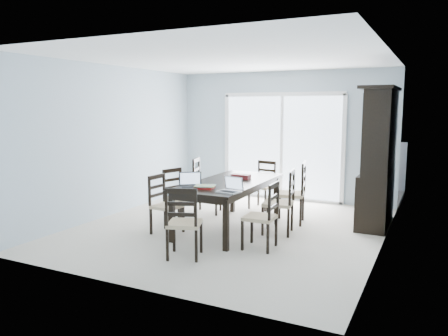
{
  "coord_description": "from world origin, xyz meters",
  "views": [
    {
      "loc": [
        2.86,
        -6.01,
        1.9
      ],
      "look_at": [
        -0.1,
        0.0,
        0.95
      ],
      "focal_mm": 35.0,
      "sensor_mm": 36.0,
      "label": 1
    }
  ],
  "objects": [
    {
      "name": "wall_right",
      "position": [
        2.25,
        0.0,
        1.3
      ],
      "size": [
        0.02,
        5.0,
        2.6
      ],
      "primitive_type": "cube",
      "color": "#A4B8C4",
      "rests_on": "floor"
    },
    {
      "name": "game_box",
      "position": [
        0.07,
        0.27,
        0.79
      ],
      "size": [
        0.3,
        0.16,
        0.07
      ],
      "primitive_type": "cube",
      "rotation": [
        0.0,
        0.0,
        0.03
      ],
      "color": "#521019",
      "rests_on": "dining_table"
    },
    {
      "name": "floor",
      "position": [
        0.0,
        0.0,
        0.0
      ],
      "size": [
        5.0,
        5.0,
        0.0
      ],
      "primitive_type": "plane",
      "color": "beige",
      "rests_on": "ground"
    },
    {
      "name": "cell_phone",
      "position": [
        -0.11,
        -0.78,
        0.76
      ],
      "size": [
        0.12,
        0.06,
        0.01
      ],
      "primitive_type": "cube",
      "rotation": [
        0.0,
        0.0,
        0.14
      ],
      "color": "black",
      "rests_on": "dining_table"
    },
    {
      "name": "chair_right_mid",
      "position": [
        0.85,
        0.1,
        0.59
      ],
      "size": [
        0.49,
        0.48,
        1.12
      ],
      "rotation": [
        0.0,
        0.0,
        1.73
      ],
      "color": "black",
      "rests_on": "floor"
    },
    {
      "name": "railing",
      "position": [
        0.0,
        4.5,
        0.55
      ],
      "size": [
        4.5,
        0.06,
        1.1
      ],
      "primitive_type": "cube",
      "color": "#99999E",
      "rests_on": "balcony"
    },
    {
      "name": "chair_right_far",
      "position": [
        0.83,
        0.77,
        0.62
      ],
      "size": [
        0.52,
        0.51,
        1.17
      ],
      "rotation": [
        0.0,
        0.0,
        1.75
      ],
      "color": "black",
      "rests_on": "floor"
    },
    {
      "name": "dining_table",
      "position": [
        0.0,
        0.0,
        0.67
      ],
      "size": [
        1.0,
        2.2,
        0.75
      ],
      "color": "black",
      "rests_on": "floor"
    },
    {
      "name": "laptop_silver",
      "position": [
        0.37,
        -0.82,
        0.8
      ],
      "size": [
        0.33,
        0.26,
        0.21
      ],
      "rotation": [
        0.0,
        0.0,
        -0.18
      ],
      "color": "#BABBBD",
      "rests_on": "dining_table"
    },
    {
      "name": "book_stack",
      "position": [
        -0.06,
        -0.71,
        0.77
      ],
      "size": [
        0.34,
        0.29,
        0.05
      ],
      "rotation": [
        0.0,
        0.0,
        0.17
      ],
      "color": "maroon",
      "rests_on": "dining_table"
    },
    {
      "name": "sliding_door",
      "position": [
        0.0,
        2.48,
        1.09
      ],
      "size": [
        2.52,
        0.05,
        2.18
      ],
      "color": "silver",
      "rests_on": "floor"
    },
    {
      "name": "balcony",
      "position": [
        0.0,
        3.5,
        -0.05
      ],
      "size": [
        4.5,
        2.0,
        0.1
      ],
      "primitive_type": "cube",
      "color": "gray",
      "rests_on": "ground"
    },
    {
      "name": "chair_right_near",
      "position": [
        0.87,
        -0.7,
        0.55
      ],
      "size": [
        0.42,
        0.41,
        1.05
      ],
      "rotation": [
        0.0,
        0.0,
        1.61
      ],
      "color": "black",
      "rests_on": "floor"
    },
    {
      "name": "chair_left_near",
      "position": [
        -0.82,
        -0.65,
        0.54
      ],
      "size": [
        0.42,
        0.41,
        1.02
      ],
      "rotation": [
        0.0,
        0.0,
        -1.64
      ],
      "color": "black",
      "rests_on": "floor"
    },
    {
      "name": "chair_left_mid",
      "position": [
        -0.92,
        -0.09,
        0.55
      ],
      "size": [
        0.5,
        0.49,
        1.03
      ],
      "rotation": [
        0.0,
        0.0,
        -1.88
      ],
      "color": "black",
      "rests_on": "floor"
    },
    {
      "name": "chair_left_far",
      "position": [
        -0.89,
        0.72,
        0.6
      ],
      "size": [
        0.54,
        0.53,
        1.14
      ],
      "rotation": [
        0.0,
        0.0,
        -1.31
      ],
      "color": "black",
      "rests_on": "floor"
    },
    {
      "name": "china_hutch",
      "position": [
        2.02,
        1.25,
        1.07
      ],
      "size": [
        0.5,
        1.38,
        2.2
      ],
      "color": "black",
      "rests_on": "floor"
    },
    {
      "name": "back_wall",
      "position": [
        0.0,
        2.5,
        1.3
      ],
      "size": [
        4.5,
        0.02,
        2.6
      ],
      "primitive_type": "cube",
      "color": "#A4B8C4",
      "rests_on": "floor"
    },
    {
      "name": "chair_end_far",
      "position": [
        -0.03,
        1.58,
        0.54
      ],
      "size": [
        0.43,
        0.44,
        1.02
      ],
      "rotation": [
        0.0,
        0.0,
        3.0
      ],
      "color": "black",
      "rests_on": "floor"
    },
    {
      "name": "chair_end_near",
      "position": [
        0.08,
        -1.52,
        0.56
      ],
      "size": [
        0.51,
        0.52,
        1.06
      ],
      "rotation": [
        0.0,
        0.0,
        0.34
      ],
      "color": "black",
      "rests_on": "floor"
    },
    {
      "name": "ceiling",
      "position": [
        0.0,
        0.0,
        2.6
      ],
      "size": [
        5.0,
        5.0,
        0.0
      ],
      "primitive_type": "plane",
      "rotation": [
        3.14,
        0.0,
        0.0
      ],
      "color": "white",
      "rests_on": "back_wall"
    },
    {
      "name": "hot_tub",
      "position": [
        -0.53,
        3.47,
        0.52
      ],
      "size": [
        2.02,
        1.8,
        1.04
      ],
      "rotation": [
        0.0,
        0.0,
        0.0
      ],
      "color": "brown",
      "rests_on": "balcony"
    },
    {
      "name": "laptop_dark",
      "position": [
        -0.24,
        -0.77,
        0.8
      ],
      "size": [
        0.39,
        0.37,
        0.22
      ],
      "rotation": [
        0.0,
        0.0,
        0.61
      ],
      "color": "black",
      "rests_on": "dining_table"
    },
    {
      "name": "wall_left",
      "position": [
        -2.25,
        0.0,
        1.3
      ],
      "size": [
        0.02,
        5.0,
        2.6
      ],
      "primitive_type": "cube",
      "color": "#A4B8C4",
      "rests_on": "floor"
    }
  ]
}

